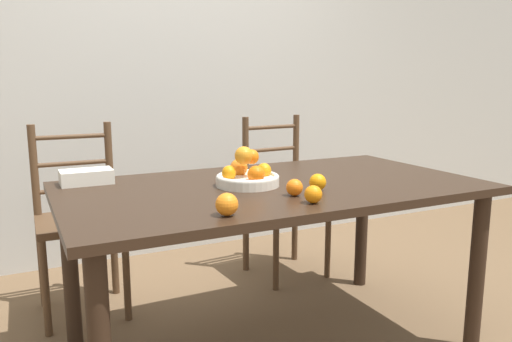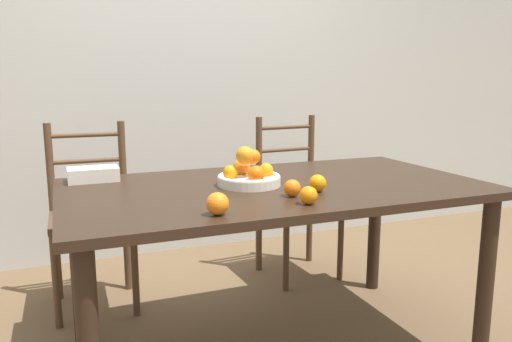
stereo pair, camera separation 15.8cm
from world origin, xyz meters
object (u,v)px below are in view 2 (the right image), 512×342
Objects in this scene: book_stack at (93,174)px; orange_loose_1 at (218,204)px; chair_right at (296,199)px; chair_left at (91,219)px; orange_loose_3 at (318,183)px; orange_loose_0 at (292,188)px; orange_loose_2 at (309,195)px; fruit_bowl at (249,175)px.

orange_loose_1 is at bearing -65.02° from book_stack.
chair_left is at bearing 176.06° from chair_right.
chair_left reaches higher than orange_loose_1.
chair_right is at bearing 68.24° from orange_loose_3.
chair_right is at bearing 0.92° from chair_left.
orange_loose_0 and orange_loose_2 have the same top height.
orange_loose_1 is 0.36× the size of book_stack.
book_stack is at bearing 114.98° from orange_loose_1.
chair_left is (-0.61, 0.77, -0.33)m from fruit_bowl.
chair_right is at bearing 65.62° from orange_loose_2.
chair_right is at bearing 53.27° from orange_loose_1.
chair_right reaches higher than book_stack.
book_stack is (-0.35, 0.74, -0.01)m from orange_loose_1.
orange_loose_1 is 1.49m from chair_right.
orange_loose_3 is at bearing -49.09° from chair_left.
orange_loose_1 is at bearing -130.67° from chair_right.
orange_loose_0 is 0.31× the size of book_stack.
orange_loose_1 is 1.16× the size of orange_loose_2.
fruit_bowl reaches higher than orange_loose_3.
chair_left is (-0.69, 1.02, -0.32)m from orange_loose_0.
orange_loose_3 is at bearing -33.97° from book_stack.
orange_loose_0 is at bearing -54.91° from chair_left.
orange_loose_2 is 1.38m from chair_left.
orange_loose_2 reaches higher than book_stack.
orange_loose_2 is 0.21m from orange_loose_3.
fruit_bowl is 0.27m from orange_loose_0.
orange_loose_1 is at bearing -123.42° from fruit_bowl.
orange_loose_1 is 0.82m from book_stack.
orange_loose_2 is at bearing -58.01° from chair_left.
chair_right is at bearing 19.27° from book_stack.
chair_right is (0.61, 0.77, -0.33)m from fruit_bowl.
orange_loose_0 is 1.27m from chair_left.
orange_loose_1 is 0.08× the size of chair_right.
chair_right reaches higher than orange_loose_3.
chair_right reaches higher than orange_loose_1.
fruit_bowl is 4.06× the size of orange_loose_2.
fruit_bowl is 1.03m from chair_right.
orange_loose_1 is at bearing -72.68° from chair_left.
orange_loose_1 is (-0.26, -0.40, -0.01)m from fruit_bowl.
chair_left reaches higher than book_stack.
chair_left and chair_right have the same top height.
fruit_bowl is at bearing 108.34° from orange_loose_0.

